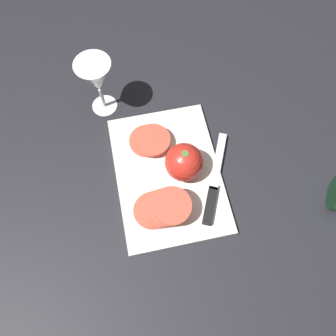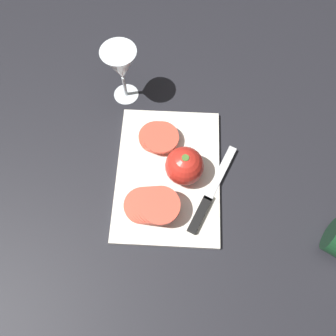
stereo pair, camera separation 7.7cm
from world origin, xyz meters
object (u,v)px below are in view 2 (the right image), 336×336
(wine_glass, at_px, (121,66))
(tomato_slice_stack_far, at_px, (159,137))
(tomato_slice_stack_near, at_px, (151,205))
(knife, at_px, (204,206))
(whole_tomato, at_px, (184,166))

(wine_glass, xyz_separation_m, tomato_slice_stack_far, (0.14, 0.10, -0.09))
(tomato_slice_stack_near, height_order, tomato_slice_stack_far, tomato_slice_stack_near)
(wine_glass, bearing_deg, knife, 34.38)
(whole_tomato, relative_size, knife, 0.40)
(whole_tomato, relative_size, tomato_slice_stack_far, 0.89)
(knife, height_order, tomato_slice_stack_far, tomato_slice_stack_far)
(knife, bearing_deg, tomato_slice_stack_far, 58.97)
(whole_tomato, xyz_separation_m, tomato_slice_stack_far, (-0.09, -0.07, -0.03))
(wine_glass, bearing_deg, tomato_slice_stack_far, 34.55)
(knife, xyz_separation_m, tomato_slice_stack_near, (0.01, -0.12, 0.02))
(wine_glass, height_order, tomato_slice_stack_near, wine_glass)
(tomato_slice_stack_far, bearing_deg, tomato_slice_stack_near, -1.60)
(wine_glass, xyz_separation_m, tomato_slice_stack_near, (0.32, 0.09, -0.07))
(wine_glass, relative_size, tomato_slice_stack_near, 1.26)
(wine_glass, distance_m, tomato_slice_stack_far, 0.19)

